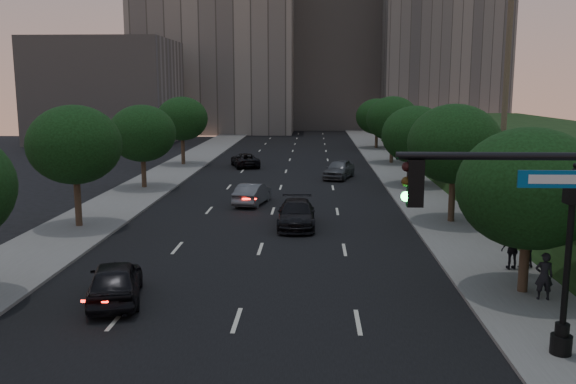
{
  "coord_description": "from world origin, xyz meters",
  "views": [
    {
      "loc": [
        2.5,
        -14.03,
        7.64
      ],
      "look_at": [
        1.52,
        9.3,
        3.6
      ],
      "focal_mm": 38.0,
      "sensor_mm": 36.0,
      "label": 1
    }
  ],
  "objects_px": {
    "street_lamp": "(567,269)",
    "sedan_near_right": "(296,214)",
    "sedan_far_left": "(245,160)",
    "sedan_far_right": "(339,169)",
    "pedestrian_b": "(524,247)",
    "pedestrian_c": "(513,250)",
    "sedan_near_left": "(115,281)",
    "sedan_mid_left": "(253,194)",
    "pedestrian_a": "(544,276)"
  },
  "relations": [
    {
      "from": "sedan_near_left",
      "to": "pedestrian_a",
      "type": "xyz_separation_m",
      "value": [
        15.31,
        0.42,
        0.25
      ]
    },
    {
      "from": "sedan_near_right",
      "to": "sedan_far_left",
      "type": "bearing_deg",
      "value": 101.82
    },
    {
      "from": "street_lamp",
      "to": "sedan_near_right",
      "type": "xyz_separation_m",
      "value": [
        -7.99,
        16.2,
        -1.91
      ]
    },
    {
      "from": "sedan_far_left",
      "to": "street_lamp",
      "type": "bearing_deg",
      "value": 91.87
    },
    {
      "from": "sedan_near_left",
      "to": "sedan_far_left",
      "type": "height_order",
      "value": "sedan_near_left"
    },
    {
      "from": "sedan_near_left",
      "to": "sedan_mid_left",
      "type": "xyz_separation_m",
      "value": [
        3.12,
        18.51,
        -0.05
      ]
    },
    {
      "from": "sedan_near_right",
      "to": "pedestrian_a",
      "type": "relative_size",
      "value": 2.91
    },
    {
      "from": "sedan_near_left",
      "to": "pedestrian_a",
      "type": "bearing_deg",
      "value": 168.19
    },
    {
      "from": "pedestrian_b",
      "to": "sedan_near_left",
      "type": "bearing_deg",
      "value": -3.02
    },
    {
      "from": "sedan_near_left",
      "to": "sedan_near_right",
      "type": "distance_m",
      "value": 13.57
    },
    {
      "from": "sedan_far_left",
      "to": "pedestrian_b",
      "type": "xyz_separation_m",
      "value": [
        15.46,
        -32.97,
        0.32
      ]
    },
    {
      "from": "pedestrian_a",
      "to": "pedestrian_c",
      "type": "height_order",
      "value": "pedestrian_a"
    },
    {
      "from": "sedan_near_left",
      "to": "sedan_far_right",
      "type": "bearing_deg",
      "value": -120.41
    },
    {
      "from": "sedan_far_right",
      "to": "pedestrian_c",
      "type": "distance_m",
      "value": 26.83
    },
    {
      "from": "sedan_near_left",
      "to": "pedestrian_b",
      "type": "bearing_deg",
      "value": -177.96
    },
    {
      "from": "street_lamp",
      "to": "sedan_mid_left",
      "type": "xyz_separation_m",
      "value": [
        -11.05,
        22.63,
        -1.93
      ]
    },
    {
      "from": "sedan_far_left",
      "to": "pedestrian_b",
      "type": "bearing_deg",
      "value": 98.76
    },
    {
      "from": "sedan_near_left",
      "to": "sedan_far_right",
      "type": "xyz_separation_m",
      "value": [
        9.25,
        30.23,
        0.04
      ]
    },
    {
      "from": "sedan_mid_left",
      "to": "street_lamp",
      "type": "bearing_deg",
      "value": 127.29
    },
    {
      "from": "pedestrian_b",
      "to": "pedestrian_c",
      "type": "distance_m",
      "value": 0.64
    },
    {
      "from": "sedan_near_left",
      "to": "street_lamp",
      "type": "bearing_deg",
      "value": 150.39
    },
    {
      "from": "sedan_near_right",
      "to": "sedan_far_right",
      "type": "distance_m",
      "value": 18.41
    },
    {
      "from": "sedan_mid_left",
      "to": "pedestrian_c",
      "type": "distance_m",
      "value": 18.93
    },
    {
      "from": "street_lamp",
      "to": "sedan_far_right",
      "type": "bearing_deg",
      "value": 98.13
    },
    {
      "from": "sedan_near_left",
      "to": "pedestrian_c",
      "type": "bearing_deg",
      "value": -178.44
    },
    {
      "from": "street_lamp",
      "to": "sedan_near_left",
      "type": "distance_m",
      "value": 14.87
    },
    {
      "from": "sedan_mid_left",
      "to": "pedestrian_c",
      "type": "xyz_separation_m",
      "value": [
        12.28,
        -14.4,
        0.26
      ]
    },
    {
      "from": "pedestrian_b",
      "to": "pedestrian_c",
      "type": "height_order",
      "value": "pedestrian_b"
    },
    {
      "from": "sedan_near_left",
      "to": "pedestrian_b",
      "type": "height_order",
      "value": "pedestrian_b"
    },
    {
      "from": "sedan_mid_left",
      "to": "sedan_far_right",
      "type": "distance_m",
      "value": 13.23
    },
    {
      "from": "street_lamp",
      "to": "sedan_mid_left",
      "type": "relative_size",
      "value": 1.3
    },
    {
      "from": "sedan_far_left",
      "to": "sedan_near_right",
      "type": "xyz_separation_m",
      "value": [
        5.68,
        -25.29,
        0.05
      ]
    },
    {
      "from": "sedan_far_left",
      "to": "pedestrian_b",
      "type": "height_order",
      "value": "pedestrian_b"
    },
    {
      "from": "sedan_mid_left",
      "to": "sedan_far_left",
      "type": "bearing_deg",
      "value": -70.82
    },
    {
      "from": "street_lamp",
      "to": "sedan_far_left",
      "type": "height_order",
      "value": "street_lamp"
    },
    {
      "from": "sedan_far_right",
      "to": "pedestrian_b",
      "type": "height_order",
      "value": "pedestrian_b"
    },
    {
      "from": "sedan_far_right",
      "to": "pedestrian_a",
      "type": "distance_m",
      "value": 30.42
    },
    {
      "from": "sedan_far_left",
      "to": "sedan_far_right",
      "type": "xyz_separation_m",
      "value": [
        8.76,
        -7.15,
        0.13
      ]
    },
    {
      "from": "sedan_mid_left",
      "to": "pedestrian_c",
      "type": "height_order",
      "value": "pedestrian_c"
    },
    {
      "from": "pedestrian_b",
      "to": "pedestrian_c",
      "type": "xyz_separation_m",
      "value": [
        -0.56,
        -0.29,
        -0.02
      ]
    },
    {
      "from": "sedan_far_left",
      "to": "pedestrian_c",
      "type": "relative_size",
      "value": 2.94
    },
    {
      "from": "sedan_mid_left",
      "to": "sedan_near_left",
      "type": "bearing_deg",
      "value": 91.72
    },
    {
      "from": "pedestrian_c",
      "to": "sedan_near_right",
      "type": "bearing_deg",
      "value": -45.67
    },
    {
      "from": "sedan_far_left",
      "to": "sedan_near_right",
      "type": "distance_m",
      "value": 25.92
    },
    {
      "from": "street_lamp",
      "to": "sedan_near_right",
      "type": "distance_m",
      "value": 18.16
    },
    {
      "from": "sedan_near_right",
      "to": "sedan_far_right",
      "type": "xyz_separation_m",
      "value": [
        3.08,
        18.15,
        0.08
      ]
    },
    {
      "from": "sedan_far_right",
      "to": "pedestrian_b",
      "type": "relative_size",
      "value": 2.79
    },
    {
      "from": "sedan_far_right",
      "to": "sedan_mid_left",
      "type": "bearing_deg",
      "value": -100.72
    },
    {
      "from": "pedestrian_b",
      "to": "pedestrian_c",
      "type": "relative_size",
      "value": 1.03
    },
    {
      "from": "sedan_mid_left",
      "to": "sedan_near_right",
      "type": "bearing_deg",
      "value": 126.72
    }
  ]
}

